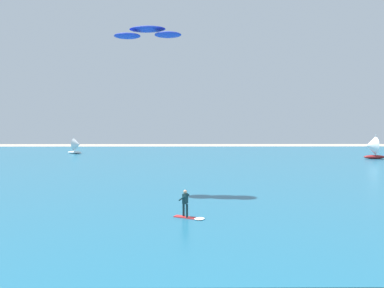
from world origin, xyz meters
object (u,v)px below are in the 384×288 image
Objects in this scene: kite at (147,33)px; sailboat_near_shore at (372,148)px; kitesurfer at (188,208)px; sailboat_leading at (76,146)px.

kite reaches higher than sailboat_near_shore.
sailboat_leading reaches higher than kitesurfer.
sailboat_near_shore is (30.77, 40.67, 1.30)m from kitesurfer.
kite is 1.60× the size of sailboat_leading.
sailboat_leading is at bearing 167.09° from sailboat_near_shore.
kite reaches higher than kitesurfer.
kite is 1.33× the size of sailboat_near_shore.
sailboat_leading is 0.83× the size of sailboat_near_shore.
kite is 48.66m from sailboat_near_shore.
kitesurfer is 0.58× the size of sailboat_leading.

